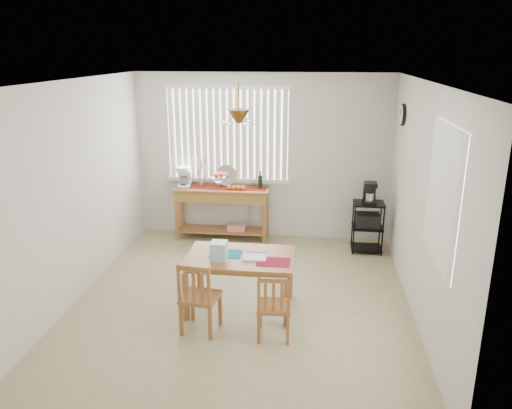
# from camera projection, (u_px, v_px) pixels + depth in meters

# --- Properties ---
(ground) EXTENTS (4.00, 4.50, 0.01)m
(ground) POSITION_uv_depth(u_px,v_px,m) (243.00, 300.00, 6.09)
(ground) COLOR tan
(room_shell) EXTENTS (4.20, 4.70, 2.70)m
(room_shell) POSITION_uv_depth(u_px,v_px,m) (242.00, 164.00, 5.60)
(room_shell) COLOR silver
(room_shell) RESTS_ON ground
(sideboard) EXTENTS (1.49, 0.42, 0.84)m
(sideboard) POSITION_uv_depth(u_px,v_px,m) (222.00, 201.00, 7.89)
(sideboard) COLOR #9C6235
(sideboard) RESTS_ON ground
(sideboard_items) EXTENTS (1.42, 0.35, 0.64)m
(sideboard_items) POSITION_uv_depth(u_px,v_px,m) (207.00, 180.00, 7.83)
(sideboard_items) COLOR maroon
(sideboard_items) RESTS_ON sideboard
(wire_cart) EXTENTS (0.45, 0.36, 0.77)m
(wire_cart) POSITION_uv_depth(u_px,v_px,m) (368.00, 222.00, 7.43)
(wire_cart) COLOR black
(wire_cart) RESTS_ON ground
(cart_items) EXTENTS (0.18, 0.22, 0.32)m
(cart_items) POSITION_uv_depth(u_px,v_px,m) (370.00, 193.00, 7.30)
(cart_items) COLOR black
(cart_items) RESTS_ON wire_cart
(dining_table) EXTENTS (1.23, 0.79, 0.66)m
(dining_table) POSITION_uv_depth(u_px,v_px,m) (240.00, 262.00, 5.73)
(dining_table) COLOR #9C6235
(dining_table) RESTS_ON ground
(table_items) EXTENTS (0.94, 0.44, 0.21)m
(table_items) POSITION_uv_depth(u_px,v_px,m) (228.00, 253.00, 5.60)
(table_items) COLOR #16777C
(table_items) RESTS_ON dining_table
(chair_left) EXTENTS (0.43, 0.43, 0.82)m
(chair_left) POSITION_uv_depth(u_px,v_px,m) (199.00, 298.00, 5.29)
(chair_left) COLOR #9C6235
(chair_left) RESTS_ON ground
(chair_right) EXTENTS (0.37, 0.37, 0.75)m
(chair_right) POSITION_uv_depth(u_px,v_px,m) (274.00, 307.00, 5.17)
(chair_right) COLOR #9C6235
(chair_right) RESTS_ON ground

